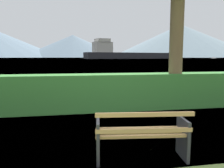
% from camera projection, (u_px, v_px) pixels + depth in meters
% --- Properties ---
extents(ground_plane, '(1400.00, 1400.00, 0.00)m').
position_uv_depth(ground_plane, '(140.00, 158.00, 3.70)').
color(ground_plane, olive).
extents(water_surface, '(620.00, 620.00, 0.00)m').
position_uv_depth(water_surface, '(73.00, 58.00, 306.16)').
color(water_surface, slate).
rests_on(water_surface, ground_plane).
extents(park_bench, '(1.55, 0.74, 0.87)m').
position_uv_depth(park_bench, '(142.00, 135.00, 3.59)').
color(park_bench, tan).
rests_on(park_bench, ground_plane).
extents(hedge_row, '(11.44, 0.85, 1.15)m').
position_uv_depth(hedge_row, '(108.00, 92.00, 7.03)').
color(hedge_row, '#387A33').
rests_on(hedge_row, ground_plane).
extents(cargo_ship_large, '(81.65, 32.32, 16.20)m').
position_uv_depth(cargo_ship_large, '(124.00, 53.00, 188.14)').
color(cargo_ship_large, '#232328').
rests_on(cargo_ship_large, water_surface).
extents(fishing_boat_near, '(3.49, 6.66, 1.11)m').
position_uv_depth(fishing_boat_near, '(213.00, 58.00, 210.91)').
color(fishing_boat_near, silver).
rests_on(fishing_boat_near, water_surface).
extents(distant_hills, '(899.13, 454.84, 86.79)m').
position_uv_depth(distant_hills, '(66.00, 41.00, 559.14)').
color(distant_hills, slate).
rests_on(distant_hills, ground_plane).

